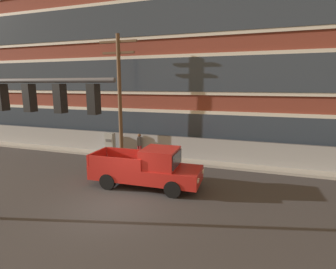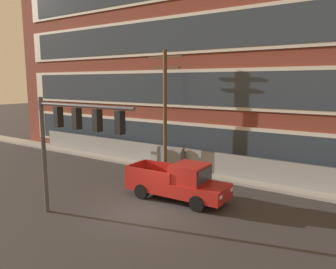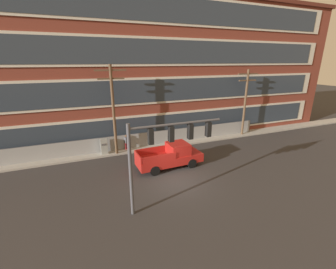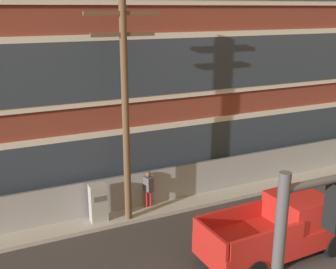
{
  "view_description": "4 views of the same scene",
  "coord_description": "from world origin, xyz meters",
  "views": [
    {
      "loc": [
        5.52,
        -9.0,
        5.1
      ],
      "look_at": [
        0.85,
        4.75,
        2.32
      ],
      "focal_mm": 28.0,
      "sensor_mm": 36.0,
      "label": 1
    },
    {
      "loc": [
        9.37,
        -11.54,
        6.2
      ],
      "look_at": [
        0.05,
        2.25,
        3.52
      ],
      "focal_mm": 35.0,
      "sensor_mm": 36.0,
      "label": 2
    },
    {
      "loc": [
        -6.12,
        -13.47,
        8.6
      ],
      "look_at": [
        0.47,
        3.05,
        2.75
      ],
      "focal_mm": 24.0,
      "sensor_mm": 36.0,
      "label": 3
    },
    {
      "loc": [
        -8.22,
        -7.12,
        8.01
      ],
      "look_at": [
        -2.31,
        5.38,
        3.84
      ],
      "focal_mm": 45.0,
      "sensor_mm": 36.0,
      "label": 4
    }
  ],
  "objects": [
    {
      "name": "ground_plane",
      "position": [
        0.0,
        0.0,
        0.0
      ],
      "size": [
        160.0,
        160.0,
        0.0
      ],
      "primitive_type": "plane",
      "color": "#333030"
    },
    {
      "name": "sidewalk_building_side",
      "position": [
        0.0,
        7.48,
        0.08
      ],
      "size": [
        80.0,
        1.7,
        0.16
      ],
      "primitive_type": "cube",
      "color": "#9E9B93",
      "rests_on": "ground"
    },
    {
      "name": "brick_mill_building",
      "position": [
        1.69,
        13.23,
        7.61
      ],
      "size": [
        46.81,
        10.39,
        15.21
      ],
      "color": "brown",
      "rests_on": "ground"
    },
    {
      "name": "chain_link_fence",
      "position": [
        -2.05,
        7.66,
        0.84
      ],
      "size": [
        30.58,
        0.06,
        1.65
      ],
      "color": "gray",
      "rests_on": "ground"
    },
    {
      "name": "traffic_signal_mast",
      "position": [
        -1.92,
        -2.33,
        4.13
      ],
      "size": [
        5.68,
        0.43,
        5.52
      ],
      "color": "#4C4C51",
      "rests_on": "ground"
    },
    {
      "name": "pickup_truck_red",
      "position": [
        0.54,
        2.55,
        0.96
      ],
      "size": [
        5.66,
        2.15,
        2.03
      ],
      "color": "#AD1E19",
      "rests_on": "ground"
    },
    {
      "name": "utility_pole_near_corner",
      "position": [
        -3.31,
        6.86,
        4.66
      ],
      "size": [
        2.7,
        0.26,
        8.34
      ],
      "color": "brown",
      "rests_on": "ground"
    },
    {
      "name": "electrical_cabinet",
      "position": [
        -4.4,
        7.17,
        0.83
      ],
      "size": [
        0.65,
        0.46,
        1.65
      ],
      "color": "#939993",
      "rests_on": "ground"
    },
    {
      "name": "pedestrian_near_cabinet",
      "position": [
        -2.21,
        7.46,
        0.97
      ],
      "size": [
        0.35,
        0.45,
        1.69
      ],
      "color": "maroon",
      "rests_on": "ground"
    }
  ]
}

